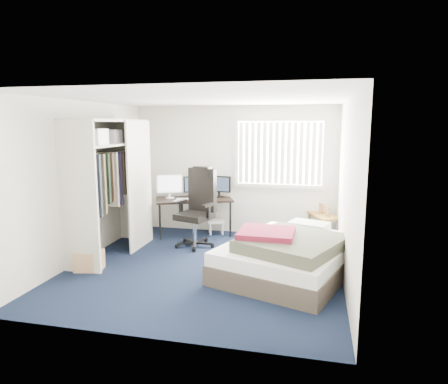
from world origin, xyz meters
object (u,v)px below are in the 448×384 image
at_px(office_chair, 197,216).
at_px(bed, 289,254).
at_px(nightstand, 323,218).
at_px(desk, 194,196).

xyz_separation_m(office_chair, bed, (1.69, -1.05, -0.25)).
xyz_separation_m(nightstand, bed, (-0.50, -1.84, -0.14)).
relative_size(desk, office_chair, 1.14).
relative_size(office_chair, nightstand, 1.73).
height_order(desk, bed, desk).
bearing_deg(office_chair, bed, -31.95).
bearing_deg(nightstand, bed, -105.24).
xyz_separation_m(office_chair, nightstand, (2.19, 0.78, -0.10)).
height_order(office_chair, bed, office_chair).
distance_m(desk, office_chair, 0.77).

